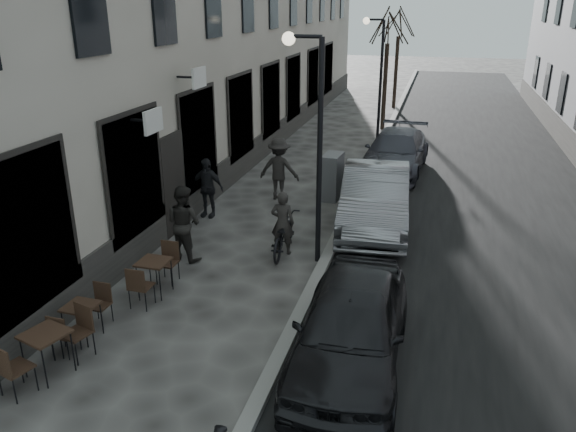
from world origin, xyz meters
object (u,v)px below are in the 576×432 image
at_px(streetlamp_near, 312,126).
at_px(bistro_set_a, 47,349).
at_px(bistro_set_c, 155,274).
at_px(tree_far, 399,21).
at_px(pedestrian_far, 207,188).
at_px(pedestrian_mid, 279,169).
at_px(car_far, 395,152).
at_px(streetlamp_far, 377,67).
at_px(car_near, 351,326).
at_px(bicycle, 283,235).
at_px(car_mid, 375,198).
at_px(utility_cabinet, 332,177).
at_px(tree_near, 388,26).
at_px(pedestrian_near, 184,223).
at_px(bistro_set_b, 82,318).

xyz_separation_m(streetlamp_near, bistro_set_a, (-3.10, -5.31, -2.69)).
xyz_separation_m(bistro_set_a, bistro_set_c, (0.37, 2.89, -0.02)).
xyz_separation_m(tree_far, pedestrian_far, (-3.50, -18.93, -3.83)).
relative_size(pedestrian_mid, car_far, 0.38).
xyz_separation_m(streetlamp_far, bistro_set_a, (-3.10, -17.31, -2.69)).
relative_size(pedestrian_far, car_near, 0.39).
bearing_deg(bicycle, pedestrian_mid, -75.64).
distance_m(tree_far, car_mid, 18.93).
xyz_separation_m(utility_cabinet, car_mid, (1.53, -1.97, 0.11)).
relative_size(streetlamp_near, car_far, 1.04).
relative_size(bistro_set_c, pedestrian_far, 0.89).
bearing_deg(pedestrian_mid, streetlamp_near, 115.12).
bearing_deg(utility_cabinet, bistro_set_a, -101.08).
relative_size(tree_near, pedestrian_mid, 3.03).
xyz_separation_m(streetlamp_far, bicycle, (-0.73, -11.79, -2.69)).
bearing_deg(bistro_set_a, car_far, 88.17).
xyz_separation_m(pedestrian_mid, car_mid, (3.07, -1.54, -0.14)).
bearing_deg(car_far, streetlamp_near, -95.10).
height_order(car_near, car_mid, car_mid).
bearing_deg(car_far, tree_near, 103.34).
distance_m(streetlamp_near, bistro_set_a, 6.71).
height_order(bicycle, pedestrian_mid, pedestrian_mid).
xyz_separation_m(tree_near, tree_far, (0.00, 6.00, 0.00)).
bearing_deg(car_near, pedestrian_near, 143.74).
bearing_deg(pedestrian_near, bicycle, -140.03).
relative_size(bistro_set_c, car_mid, 0.31).
height_order(bicycle, pedestrian_far, pedestrian_far).
height_order(streetlamp_near, utility_cabinet, streetlamp_near).
distance_m(utility_cabinet, pedestrian_far, 3.90).
relative_size(bistro_set_a, pedestrian_mid, 0.85).
height_order(utility_cabinet, pedestrian_near, pedestrian_near).
xyz_separation_m(bistro_set_c, pedestrian_near, (-0.13, 1.75, 0.44)).
xyz_separation_m(pedestrian_mid, car_near, (3.44, -7.82, -0.21)).
height_order(tree_far, bistro_set_c, tree_far).
bearing_deg(bicycle, car_mid, -132.49).
distance_m(tree_near, pedestrian_mid, 11.75).
relative_size(utility_cabinet, car_far, 0.28).
relative_size(tree_near, bistro_set_c, 3.82).
relative_size(bistro_set_b, car_mid, 0.28).
xyz_separation_m(pedestrian_near, car_near, (4.39, -3.12, -0.17)).
distance_m(streetlamp_near, bistro_set_b, 5.98).
distance_m(streetlamp_near, car_near, 4.76).
distance_m(streetlamp_near, tree_far, 21.05).
bearing_deg(pedestrian_mid, car_far, -129.44).
distance_m(pedestrian_far, car_mid, 4.62).
bearing_deg(tree_far, tree_near, -90.00).
distance_m(pedestrian_mid, car_near, 8.55).
xyz_separation_m(utility_cabinet, car_far, (1.61, 3.42, 0.02)).
bearing_deg(car_far, tree_far, 99.06).
bearing_deg(car_far, bicycle, -100.57).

